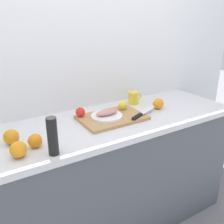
% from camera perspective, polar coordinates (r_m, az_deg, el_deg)
% --- Properties ---
extents(back_wall, '(3.20, 0.05, 2.50)m').
position_cam_1_polar(back_wall, '(1.81, -8.08, 11.52)').
color(back_wall, white).
rests_on(back_wall, ground_plane).
extents(kitchen_counter, '(2.00, 0.60, 0.90)m').
position_cam_1_polar(kitchen_counter, '(1.86, -2.58, -15.10)').
color(kitchen_counter, '#4C5159').
rests_on(kitchen_counter, ground_plane).
extents(cutting_board, '(0.43, 0.29, 0.02)m').
position_cam_1_polar(cutting_board, '(1.67, 0.00, -1.28)').
color(cutting_board, tan).
rests_on(cutting_board, kitchen_counter).
extents(white_plate, '(0.21, 0.21, 0.01)m').
position_cam_1_polar(white_plate, '(1.65, -1.22, -0.93)').
color(white_plate, white).
rests_on(white_plate, cutting_board).
extents(fish_fillet, '(0.16, 0.07, 0.04)m').
position_cam_1_polar(fish_fillet, '(1.64, -1.22, -0.10)').
color(fish_fillet, tan).
rests_on(fish_fillet, white_plate).
extents(chef_knife, '(0.28, 0.15, 0.02)m').
position_cam_1_polar(chef_knife, '(1.69, 6.62, -0.47)').
color(chef_knife, silver).
rests_on(chef_knife, cutting_board).
extents(lemon_0, '(0.06, 0.06, 0.06)m').
position_cam_1_polar(lemon_0, '(1.78, 2.48, 1.52)').
color(lemon_0, yellow).
rests_on(lemon_0, cutting_board).
extents(tomato_0, '(0.06, 0.06, 0.06)m').
position_cam_1_polar(tomato_0, '(1.66, -7.25, -0.02)').
color(tomato_0, red).
rests_on(tomato_0, cutting_board).
extents(coffee_mug_0, '(0.12, 0.08, 0.10)m').
position_cam_1_polar(coffee_mug_0, '(1.96, 4.97, 3.24)').
color(coffee_mug_0, yellow).
rests_on(coffee_mug_0, kitchen_counter).
extents(orange_0, '(0.08, 0.08, 0.08)m').
position_cam_1_polar(orange_0, '(1.87, 10.51, 1.89)').
color(orange_0, orange).
rests_on(orange_0, kitchen_counter).
extents(orange_1, '(0.08, 0.08, 0.08)m').
position_cam_1_polar(orange_1, '(1.45, -22.02, -5.30)').
color(orange_1, orange).
rests_on(orange_1, kitchen_counter).
extents(orange_2, '(0.07, 0.07, 0.07)m').
position_cam_1_polar(orange_2, '(1.37, -17.15, -6.29)').
color(orange_2, orange).
rests_on(orange_2, kitchen_counter).
extents(orange_3, '(0.08, 0.08, 0.08)m').
position_cam_1_polar(orange_3, '(1.31, -20.58, -8.05)').
color(orange_3, orange).
rests_on(orange_3, kitchen_counter).
extents(pepper_mill, '(0.05, 0.05, 0.20)m').
position_cam_1_polar(pepper_mill, '(1.26, -13.42, -5.43)').
color(pepper_mill, black).
rests_on(pepper_mill, kitchen_counter).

